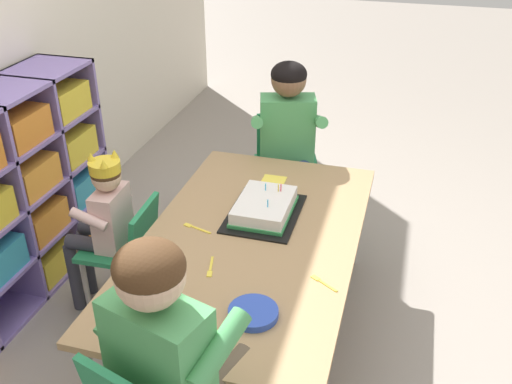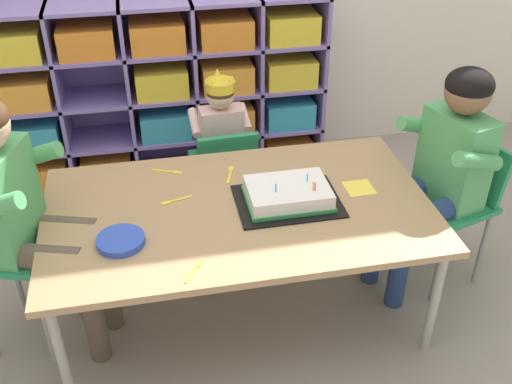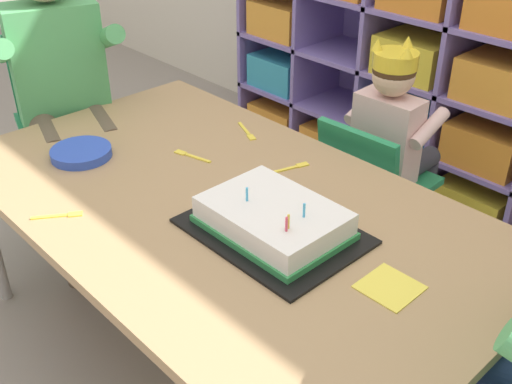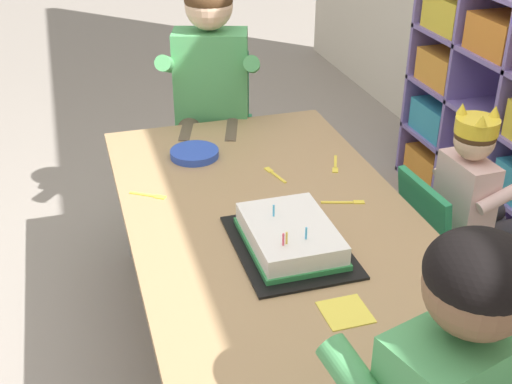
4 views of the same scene
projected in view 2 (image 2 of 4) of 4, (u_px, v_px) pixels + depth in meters
ground at (241, 307)px, 2.70m from camera, size 16.00×16.00×0.00m
storage_cubby_shelf at (167, 94)px, 3.39m from camera, size 1.84×0.34×1.04m
activity_table at (239, 214)px, 2.41m from camera, size 1.54×0.89×0.55m
classroom_chair_blue at (225, 166)px, 3.01m from camera, size 0.33×0.34×0.60m
child_with_crown at (220, 130)px, 3.00m from camera, size 0.30×0.31×0.84m
classroom_chair_adult_side at (2, 244)px, 2.31m from camera, size 0.40×0.41×0.77m
adult_helper_seated at (20, 202)px, 2.18m from camera, size 0.48×0.46×1.09m
classroom_chair_guest_side at (455, 194)px, 2.69m from camera, size 0.42×0.44×0.68m
guest_at_table_side at (444, 160)px, 2.53m from camera, size 0.47×0.46×1.04m
birthday_cake_on_tray at (288, 195)px, 2.40m from camera, size 0.42×0.31×0.11m
paper_plate_stack at (121, 241)px, 2.19m from camera, size 0.18×0.18×0.03m
paper_napkin_square at (359, 188)px, 2.51m from camera, size 0.12×0.12×0.00m
fork_at_table_front_edge at (169, 171)px, 2.61m from camera, size 0.13×0.07×0.00m
fork_by_napkin at (230, 174)px, 2.60m from camera, size 0.06×0.14×0.00m
fork_near_child_seat at (195, 270)px, 2.08m from camera, size 0.08×0.11×0.00m
fork_beside_plate_stack at (175, 201)px, 2.43m from camera, size 0.13×0.05×0.00m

